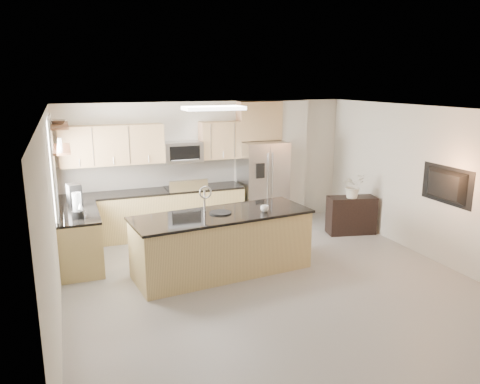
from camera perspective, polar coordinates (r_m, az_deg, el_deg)
name	(u,v)px	position (r m, az deg, el deg)	size (l,w,h in m)	color
floor	(273,285)	(7.23, 4.02, -11.19)	(6.50, 6.50, 0.00)	gray
ceiling	(276,111)	(6.59, 4.39, 9.84)	(6.00, 6.50, 0.02)	silver
wall_back	(209,165)	(9.77, -3.82, 3.34)	(6.00, 0.02, 2.60)	beige
wall_front	(441,295)	(4.24, 23.30, -11.51)	(6.00, 0.02, 2.60)	beige
wall_left	(52,223)	(6.20, -21.91, -3.56)	(0.02, 6.50, 2.60)	beige
wall_right	(438,186)	(8.47, 22.95, 0.73)	(0.02, 6.50, 2.60)	beige
back_counter	(155,213)	(9.37, -10.35, -2.48)	(3.55, 0.66, 1.44)	tan
left_counter	(80,239)	(8.22, -18.97, -5.39)	(0.66, 1.50, 0.92)	tan
range	(186,210)	(9.49, -6.63, -2.16)	(0.76, 0.64, 1.14)	black
upper_cabinets	(146,144)	(9.24, -11.36, 5.82)	(3.50, 0.33, 0.75)	tan
microwave	(183,152)	(9.37, -7.01, 4.87)	(0.76, 0.40, 0.40)	#B1B1B4
refrigerator	(263,184)	(9.86, 2.76, 1.02)	(0.92, 0.78, 1.78)	#B1B1B4
partition_column	(291,161)	(10.30, 6.18, 3.81)	(0.60, 0.30, 2.60)	beige
window	(53,169)	(7.93, -21.80, 2.60)	(0.04, 1.15, 1.65)	white
shelf_lower	(60,149)	(7.98, -21.06, 4.92)	(0.30, 1.20, 0.04)	brown
shelf_upper	(58,126)	(7.94, -21.29, 7.56)	(0.30, 1.20, 0.04)	brown
ceiling_fixture	(214,108)	(7.94, -3.24, 10.18)	(1.00, 0.50, 0.06)	white
island	(222,243)	(7.49, -2.17, -6.22)	(2.93, 1.32, 1.40)	tan
credenza	(351,215)	(9.65, 13.41, -2.76)	(0.94, 0.40, 0.75)	black
cup	(265,209)	(7.43, 3.01, -2.03)	(0.13, 0.13, 0.10)	white
platter	(220,213)	(7.35, -2.41, -2.54)	(0.35, 0.35, 0.02)	black
blender	(77,207)	(7.66, -19.22, -1.77)	(0.18, 0.18, 0.41)	black
kettle	(81,209)	(7.86, -18.86, -1.93)	(0.19, 0.19, 0.24)	#B1B1B4
coffee_maker	(74,196)	(8.40, -19.53, -0.44)	(0.26, 0.29, 0.39)	black
bowl	(58,121)	(8.03, -21.32, 8.04)	(0.35, 0.35, 0.08)	#B1B1B4
flower_vase	(353,180)	(9.40, 13.64, 1.47)	(0.66, 0.57, 0.73)	silver
television	(443,186)	(8.26, 23.47, 0.73)	(1.08, 0.14, 0.62)	black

